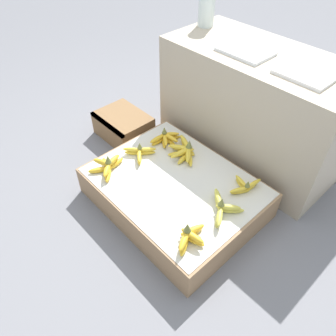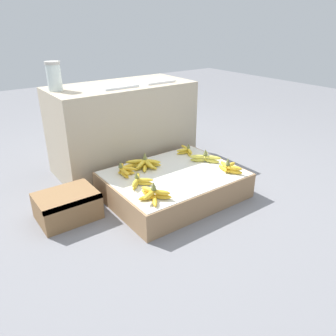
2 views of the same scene
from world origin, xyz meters
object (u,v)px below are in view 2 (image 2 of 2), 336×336
object	(u,v)px
wooden_crate	(67,206)
banana_bunch_back_left	(124,170)
banana_bunch_back_right	(186,151)
banana_bunch_front_right	(229,167)
banana_bunch_back_midleft	(144,164)
banana_bunch_front_left	(153,194)
banana_bunch_middle_left	(139,181)
foam_tray_white	(156,81)
glass_jar	(54,76)
banana_bunch_middle_right	(205,157)

from	to	relation	value
wooden_crate	banana_bunch_back_left	distance (m)	0.47
wooden_crate	banana_bunch_back_right	world-z (taller)	banana_bunch_back_right
banana_bunch_front_right	banana_bunch_back_left	distance (m)	0.77
banana_bunch_back_midleft	banana_bunch_front_left	bearing A→B (deg)	-115.91
banana_bunch_back_right	wooden_crate	bearing A→B (deg)	-177.11
banana_bunch_middle_left	banana_bunch_back_midleft	bearing A→B (deg)	50.05
wooden_crate	foam_tray_white	size ratio (longest dim) A/B	1.38
banana_bunch_front_left	banana_bunch_back_right	xyz separation A→B (m)	(0.65, 0.47, -0.01)
foam_tray_white	banana_bunch_back_right	bearing A→B (deg)	-85.83
banana_bunch_front_left	banana_bunch_front_right	bearing A→B (deg)	0.16
glass_jar	foam_tray_white	world-z (taller)	glass_jar
wooden_crate	banana_bunch_front_right	distance (m)	1.17
banana_bunch_middle_left	banana_bunch_back_left	world-z (taller)	banana_bunch_back_left
wooden_crate	banana_bunch_middle_right	size ratio (longest dim) A/B	1.80
banana_bunch_front_left	banana_bunch_back_midleft	xyz separation A→B (m)	(0.21, 0.43, -0.00)
wooden_crate	banana_bunch_back_midleft	xyz separation A→B (m)	(0.62, 0.02, 0.13)
wooden_crate	banana_bunch_middle_left	bearing A→B (deg)	-23.68
banana_bunch_back_right	banana_bunch_back_midleft	bearing A→B (deg)	-175.46
banana_bunch_front_left	banana_bunch_back_right	bearing A→B (deg)	35.85
wooden_crate	banana_bunch_middle_left	size ratio (longest dim) A/B	2.14
banana_bunch_back_left	banana_bunch_back_right	world-z (taller)	banana_bunch_back_left
wooden_crate	banana_bunch_back_midleft	distance (m)	0.64
banana_bunch_front_right	foam_tray_white	xyz separation A→B (m)	(-0.06, 0.86, 0.51)
wooden_crate	foam_tray_white	xyz separation A→B (m)	(1.03, 0.45, 0.65)
banana_bunch_front_right	glass_jar	world-z (taller)	glass_jar
banana_bunch_front_left	banana_bunch_back_midleft	bearing A→B (deg)	64.09
wooden_crate	banana_bunch_back_left	size ratio (longest dim) A/B	1.77
banana_bunch_back_left	banana_bunch_back_right	size ratio (longest dim) A/B	1.04
wooden_crate	glass_jar	bearing A→B (deg)	69.67
banana_bunch_back_right	banana_bunch_back_left	bearing A→B (deg)	-176.55
banana_bunch_front_left	banana_bunch_back_midleft	world-z (taller)	banana_bunch_front_left
wooden_crate	foam_tray_white	bearing A→B (deg)	23.55
banana_bunch_front_left	banana_bunch_middle_left	xyz separation A→B (m)	(0.03, 0.22, -0.00)
foam_tray_white	banana_bunch_front_left	bearing A→B (deg)	-125.58
banana_bunch_front_left	foam_tray_white	size ratio (longest dim) A/B	0.82
banana_bunch_back_left	glass_jar	size ratio (longest dim) A/B	1.03
banana_bunch_middle_left	foam_tray_white	bearing A→B (deg)	47.70
banana_bunch_front_left	banana_bunch_back_left	size ratio (longest dim) A/B	1.05
banana_bunch_middle_right	foam_tray_white	xyz separation A→B (m)	(-0.05, 0.61, 0.51)
banana_bunch_back_midleft	wooden_crate	bearing A→B (deg)	-178.26
wooden_crate	banana_bunch_middle_right	world-z (taller)	banana_bunch_middle_right
banana_bunch_back_left	banana_bunch_back_right	distance (m)	0.61
banana_bunch_middle_right	banana_bunch_back_midleft	xyz separation A→B (m)	(-0.46, 0.18, -0.00)
banana_bunch_front_left	glass_jar	bearing A→B (deg)	101.05
banana_bunch_front_right	glass_jar	distance (m)	1.46
banana_bunch_back_midleft	glass_jar	bearing A→B (deg)	125.42
wooden_crate	banana_bunch_front_right	xyz separation A→B (m)	(1.09, -0.41, 0.14)
banana_bunch_front_left	banana_bunch_middle_right	size ratio (longest dim) A/B	1.07
banana_bunch_back_left	banana_bunch_back_midleft	bearing A→B (deg)	0.67
foam_tray_white	banana_bunch_middle_left	bearing A→B (deg)	-132.30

